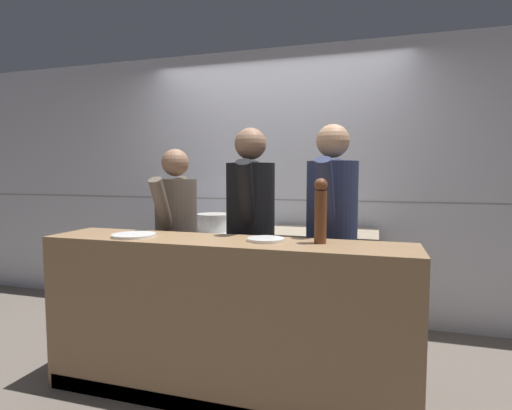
{
  "coord_description": "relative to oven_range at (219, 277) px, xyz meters",
  "views": [
    {
      "loc": [
        0.95,
        -2.49,
        1.41
      ],
      "look_at": [
        0.02,
        0.6,
        1.15
      ],
      "focal_mm": 28.0,
      "sensor_mm": 36.0,
      "label": 1
    }
  ],
  "objects": [
    {
      "name": "wall_back_tiled",
      "position": [
        0.44,
        0.4,
        0.86
      ],
      "size": [
        8.0,
        0.06,
        2.6
      ],
      "color": "silver",
      "rests_on": "ground_plane"
    },
    {
      "name": "plated_dish_main",
      "position": [
        -0.08,
        -1.22,
        0.57
      ],
      "size": [
        0.28,
        0.28,
        0.02
      ],
      "color": "white",
      "rests_on": "pass_counter"
    },
    {
      "name": "stock_pot",
      "position": [
        -0.03,
        -0.04,
        0.52
      ],
      "size": [
        0.31,
        0.31,
        0.16
      ],
      "color": "beige",
      "rests_on": "oven_range"
    },
    {
      "name": "pass_counter",
      "position": [
        0.5,
        -1.17,
        0.06
      ],
      "size": [
        2.29,
        0.45,
        1.0
      ],
      "color": "#93704C",
      "rests_on": "ground_plane"
    },
    {
      "name": "chef_line",
      "position": [
        1.1,
        -0.6,
        0.53
      ],
      "size": [
        0.38,
        0.76,
        1.75
      ],
      "rotation": [
        0.0,
        0.0,
        -0.08
      ],
      "color": "black",
      "rests_on": "ground_plane"
    },
    {
      "name": "ground_plane",
      "position": [
        0.44,
        -0.92,
        -0.44
      ],
      "size": [
        14.0,
        14.0,
        0.0
      ],
      "primitive_type": "plane",
      "color": "#6B6056"
    },
    {
      "name": "oven_range",
      "position": [
        0.0,
        0.0,
        0.0
      ],
      "size": [
        0.86,
        0.71,
        0.88
      ],
      "color": "#232326",
      "rests_on": "ground_plane"
    },
    {
      "name": "mixing_bowl_steel",
      "position": [
        0.95,
        0.08,
        0.52
      ],
      "size": [
        0.29,
        0.29,
        0.1
      ],
      "color": "#B7BABF",
      "rests_on": "prep_counter"
    },
    {
      "name": "prep_counter",
      "position": [
        0.94,
        -0.0,
        0.01
      ],
      "size": [
        0.96,
        0.65,
        0.91
      ],
      "color": "gray",
      "rests_on": "ground_plane"
    },
    {
      "name": "plated_dish_appetiser",
      "position": [
        0.77,
        -1.13,
        0.57
      ],
      "size": [
        0.22,
        0.22,
        0.02
      ],
      "color": "white",
      "rests_on": "pass_counter"
    },
    {
      "name": "pepper_mill",
      "position": [
        1.09,
        -1.12,
        0.76
      ],
      "size": [
        0.08,
        0.08,
        0.38
      ],
      "color": "brown",
      "rests_on": "pass_counter"
    },
    {
      "name": "chef_sous",
      "position": [
        0.52,
        -0.66,
        0.53
      ],
      "size": [
        0.41,
        0.76,
        1.73
      ],
      "rotation": [
        0.0,
        0.0,
        0.17
      ],
      "color": "black",
      "rests_on": "ground_plane"
    },
    {
      "name": "chef_head_cook",
      "position": [
        -0.1,
        -0.63,
        0.45
      ],
      "size": [
        0.32,
        0.69,
        1.6
      ],
      "rotation": [
        0.0,
        0.0,
        0.0
      ],
      "color": "black",
      "rests_on": "ground_plane"
    }
  ]
}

